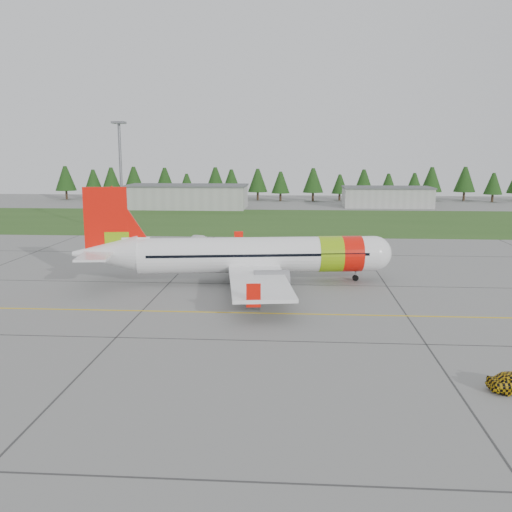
{
  "coord_description": "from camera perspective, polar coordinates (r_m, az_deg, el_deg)",
  "views": [
    {
      "loc": [
        -0.44,
        -43.81,
        14.91
      ],
      "look_at": [
        -4.75,
        18.01,
        3.66
      ],
      "focal_mm": 40.0,
      "sensor_mm": 36.0,
      "label": 1
    }
  ],
  "objects": [
    {
      "name": "grass_strip",
      "position": [
        126.69,
        4.17,
        3.5
      ],
      "size": [
        320.0,
        50.0,
        0.03
      ],
      "primitive_type": "cube",
      "color": "#30561E",
      "rests_on": "ground"
    },
    {
      "name": "aircraft",
      "position": [
        65.96,
        -0.6,
        0.07
      ],
      "size": [
        36.76,
        34.17,
        11.16
      ],
      "rotation": [
        0.0,
        0.0,
        0.14
      ],
      "color": "white",
      "rests_on": "ground"
    },
    {
      "name": "treeline",
      "position": [
        182.09,
        4.15,
        7.14
      ],
      "size": [
        160.0,
        8.0,
        10.0
      ],
      "primitive_type": null,
      "color": "#1C3F14",
      "rests_on": "ground"
    },
    {
      "name": "hangar_east",
      "position": [
        164.26,
        12.95,
        5.72
      ],
      "size": [
        24.0,
        12.0,
        5.2
      ],
      "primitive_type": "cube",
      "color": "#A8A8A3",
      "rests_on": "ground"
    },
    {
      "name": "ground",
      "position": [
        46.28,
        4.37,
        -8.54
      ],
      "size": [
        320.0,
        320.0,
        0.0
      ],
      "primitive_type": "plane",
      "color": "gray",
      "rests_on": "ground"
    },
    {
      "name": "taxi_guideline",
      "position": [
        53.91,
        4.32,
        -5.79
      ],
      "size": [
        120.0,
        0.25,
        0.02
      ],
      "primitive_type": "cube",
      "color": "gold",
      "rests_on": "ground"
    },
    {
      "name": "hangar_west",
      "position": [
        157.08,
        -6.91,
        5.86
      ],
      "size": [
        32.0,
        14.0,
        6.0
      ],
      "primitive_type": "cube",
      "color": "#A8A8A3",
      "rests_on": "ground"
    },
    {
      "name": "service_van",
      "position": [
        94.59,
        -5.97,
        2.49
      ],
      "size": [
        1.91,
        1.86,
        4.35
      ],
      "primitive_type": "imported",
      "rotation": [
        0.0,
        0.0,
        -0.34
      ],
      "color": "silver",
      "rests_on": "ground"
    },
    {
      "name": "floodlight_mast",
      "position": [
        106.71,
        -13.33,
        7.37
      ],
      "size": [
        0.5,
        0.5,
        20.0
      ],
      "primitive_type": "cylinder",
      "color": "slate",
      "rests_on": "ground"
    }
  ]
}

